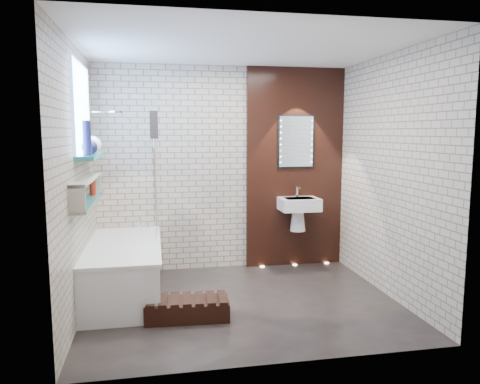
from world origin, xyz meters
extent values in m
plane|color=black|center=(0.00, 0.00, 0.00)|extent=(3.20, 3.20, 0.00)
cube|color=#BFAB98|center=(0.00, 1.30, 1.30)|extent=(3.20, 0.04, 2.60)
cube|color=#BFAB98|center=(0.00, -1.30, 1.30)|extent=(3.20, 0.04, 2.60)
cube|color=#BFAB98|center=(-1.60, 0.00, 1.30)|extent=(0.04, 2.60, 2.60)
cube|color=#BFAB98|center=(1.60, 0.00, 1.30)|extent=(0.04, 2.60, 2.60)
plane|color=white|center=(0.00, 0.00, 2.60)|extent=(3.20, 3.20, 0.00)
cube|color=black|center=(0.95, 1.27, 1.30)|extent=(1.30, 0.06, 2.60)
cube|color=#7FADE0|center=(-1.59, 0.35, 2.00)|extent=(0.03, 1.00, 0.90)
cube|color=#217B77|center=(-1.51, 0.35, 1.53)|extent=(0.18, 1.00, 0.04)
cube|color=#217B77|center=(-1.53, 0.15, 1.08)|extent=(0.14, 1.30, 0.03)
cube|color=#B2A899|center=(-1.53, 0.15, 1.32)|extent=(0.14, 1.30, 0.03)
cube|color=#B2A899|center=(-1.53, -0.48, 1.20)|extent=(0.14, 0.03, 0.26)
cube|color=#B2A899|center=(-1.53, 0.79, 1.20)|extent=(0.14, 0.03, 0.26)
cube|color=white|center=(-1.23, 0.45, 0.28)|extent=(0.75, 1.70, 0.55)
cube|color=white|center=(-1.23, 0.45, 0.57)|extent=(0.79, 1.74, 0.03)
cylinder|color=silver|center=(-1.08, 1.18, 0.64)|extent=(0.04, 0.04, 0.12)
cube|color=white|center=(-0.87, 0.89, 1.28)|extent=(0.01, 0.78, 1.40)
cube|color=black|center=(-0.87, 0.60, 1.85)|extent=(0.09, 0.23, 0.30)
cylinder|color=silver|center=(-1.30, 0.95, 2.00)|extent=(0.18, 0.18, 0.02)
cube|color=white|center=(0.95, 1.06, 0.85)|extent=(0.50, 0.36, 0.16)
cone|color=white|center=(0.95, 1.11, 0.63)|extent=(0.20, 0.20, 0.28)
cylinder|color=silver|center=(0.95, 1.16, 1.00)|extent=(0.03, 0.03, 0.14)
cube|color=black|center=(0.95, 1.24, 1.65)|extent=(0.50, 0.02, 0.70)
cube|color=silver|center=(0.95, 1.23, 1.65)|extent=(0.45, 0.01, 0.65)
cube|color=black|center=(-0.60, -0.30, 0.09)|extent=(0.81, 0.40, 0.18)
cylinder|color=#995517|center=(-1.53, -0.22, 1.16)|extent=(0.06, 0.06, 0.11)
cylinder|color=maroon|center=(-1.53, 0.55, 1.18)|extent=(0.07, 0.07, 0.17)
cylinder|color=maroon|center=(-1.53, -0.37, 1.17)|extent=(0.06, 0.06, 0.13)
sphere|color=#16193E|center=(-1.50, 0.25, 1.62)|extent=(0.15, 0.15, 0.15)
cylinder|color=#16193E|center=(-1.50, 0.06, 1.72)|extent=(0.08, 0.08, 0.33)
sphere|color=white|center=(-1.50, 0.43, 1.64)|extent=(0.18, 0.18, 0.18)
cylinder|color=#FFD899|center=(0.50, 1.20, 0.01)|extent=(0.06, 0.06, 0.01)
cylinder|color=#FFD899|center=(0.95, 1.20, 0.01)|extent=(0.06, 0.06, 0.01)
cylinder|color=#FFD899|center=(1.40, 1.20, 0.01)|extent=(0.06, 0.06, 0.01)
camera|label=1|loc=(-0.88, -4.51, 1.77)|focal=34.21mm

